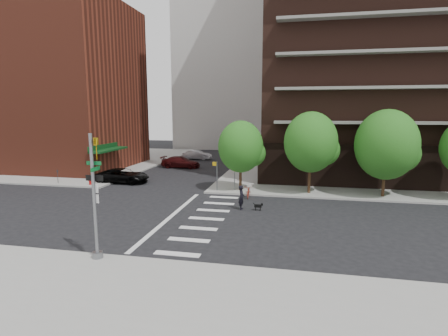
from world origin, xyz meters
The scene contains 18 objects.
ground centered at (0.00, 0.00, 0.00)m, with size 120.00×120.00×0.00m, color black.
sidewalk_ne centered at (20.50, 23.50, 0.07)m, with size 39.00×33.00×0.15m, color gray.
sidewalk_nw centered at (-24.50, 23.50, 0.07)m, with size 31.00×33.00×0.15m, color gray.
crosswalk centered at (2.21, 0.00, 0.01)m, with size 3.85×13.00×0.01m.
midrise_nw centered at (-22.00, 18.00, 10.15)m, with size 21.40×15.50×20.00m.
tree_a centered at (4.00, 8.50, 4.04)m, with size 4.00×4.00×5.90m.
tree_b centered at (10.00, 8.50, 4.54)m, with size 4.50×4.50×6.65m.
tree_c centered at (16.00, 8.50, 4.45)m, with size 5.00×5.00×6.80m.
traffic_signal centered at (-0.47, -7.49, 2.70)m, with size 0.90×0.75×6.00m.
pedestrian_signal centered at (2.32, 7.92, 1.85)m, with size 2.18×0.67×2.60m.
fire_hydrant centered at (-10.50, 7.80, 0.55)m, with size 0.24×0.24×0.73m.
parking_meter centered at (-14.00, 7.80, 0.96)m, with size 0.10×0.08×1.32m.
parked_car_black centered at (-8.20, 9.91, 0.73)m, with size 5.25×2.42×1.46m, color black.
parked_car_maroon centered at (-5.50, 20.17, 0.72)m, with size 4.97×2.02×1.44m, color #481112.
parked_car_silver centered at (-5.50, 27.95, 0.71)m, with size 4.29×1.50×1.42m, color #BBBBC2.
scooter centered at (5.00, 6.50, 0.50)m, with size 0.67×1.92×1.01m, color #9C3021.
dog_walker centered at (4.97, 2.73, 0.90)m, with size 0.43×0.65×1.79m, color black.
dog centered at (6.23, 2.69, 0.33)m, with size 0.62×0.18×0.53m.
Camera 1 is at (8.63, -21.91, 7.14)m, focal length 28.00 mm.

